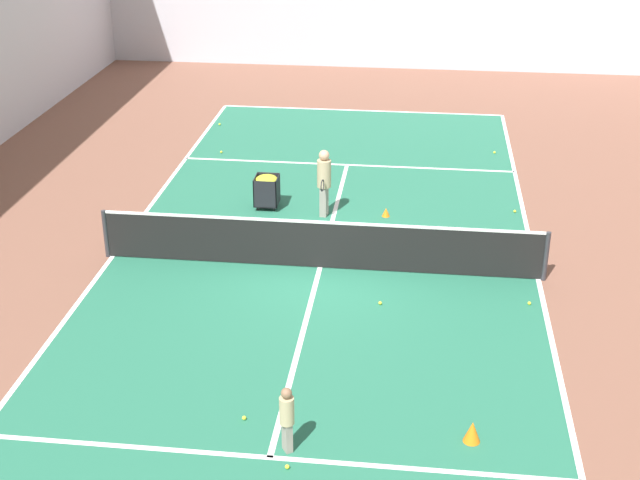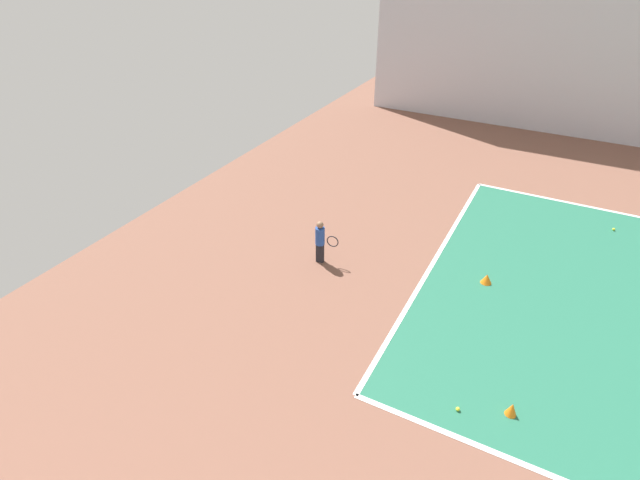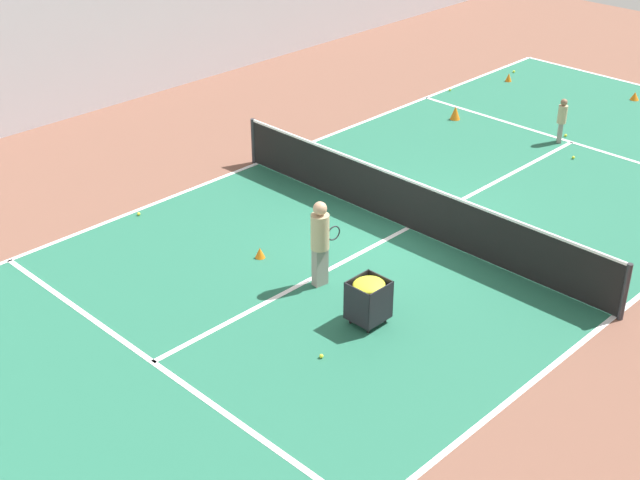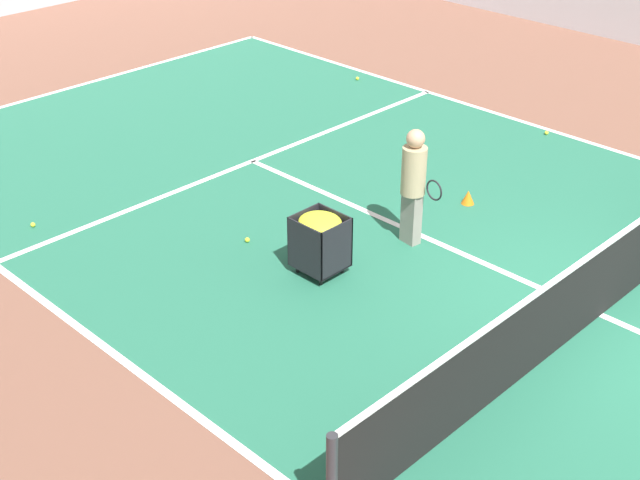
{
  "view_description": "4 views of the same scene",
  "coord_description": "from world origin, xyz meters",
  "px_view_note": "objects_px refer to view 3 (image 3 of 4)",
  "views": [
    {
      "loc": [
        1.99,
        -16.61,
        8.51
      ],
      "look_at": [
        0.0,
        0.0,
        0.64
      ],
      "focal_mm": 50.0,
      "sensor_mm": 36.0,
      "label": 1
    },
    {
      "loc": [
        9.77,
        -9.24,
        6.65
      ],
      "look_at": [
        1.33,
        -13.71,
        0.59
      ],
      "focal_mm": 28.0,
      "sensor_mm": 36.0,
      "label": 2
    },
    {
      "loc": [
        -9.77,
        12.44,
        8.41
      ],
      "look_at": [
        -0.23,
        2.75,
        0.9
      ],
      "focal_mm": 50.0,
      "sensor_mm": 36.0,
      "label": 3
    },
    {
      "loc": [
        -8.59,
        -3.79,
        6.02
      ],
      "look_at": [
        -1.66,
        3.06,
        0.48
      ],
      "focal_mm": 50.0,
      "sensor_mm": 36.0,
      "label": 4
    }
  ],
  "objects_px": {
    "training_cone_0": "(455,113)",
    "training_cone_1": "(635,96)",
    "coach_at_net": "(320,238)",
    "tennis_net": "(409,203)",
    "ball_cart": "(369,293)",
    "child_midcourt": "(562,118)"
  },
  "relations": [
    {
      "from": "training_cone_1",
      "to": "training_cone_0",
      "type": "bearing_deg",
      "value": 60.43
    },
    {
      "from": "tennis_net",
      "to": "ball_cart",
      "type": "distance_m",
      "value": 3.48
    },
    {
      "from": "tennis_net",
      "to": "ball_cart",
      "type": "height_order",
      "value": "tennis_net"
    },
    {
      "from": "training_cone_1",
      "to": "tennis_net",
      "type": "bearing_deg",
      "value": 92.01
    },
    {
      "from": "training_cone_0",
      "to": "training_cone_1",
      "type": "bearing_deg",
      "value": -119.57
    },
    {
      "from": "training_cone_1",
      "to": "coach_at_net",
      "type": "bearing_deg",
      "value": 92.62
    },
    {
      "from": "child_midcourt",
      "to": "ball_cart",
      "type": "distance_m",
      "value": 9.29
    },
    {
      "from": "tennis_net",
      "to": "training_cone_1",
      "type": "relative_size",
      "value": 38.79
    },
    {
      "from": "coach_at_net",
      "to": "training_cone_1",
      "type": "relative_size",
      "value": 6.82
    },
    {
      "from": "training_cone_1",
      "to": "ball_cart",
      "type": "bearing_deg",
      "value": 98.7
    },
    {
      "from": "training_cone_0",
      "to": "tennis_net",
      "type": "bearing_deg",
      "value": 118.41
    },
    {
      "from": "child_midcourt",
      "to": "tennis_net",
      "type": "bearing_deg",
      "value": -30.62
    },
    {
      "from": "tennis_net",
      "to": "ball_cart",
      "type": "relative_size",
      "value": 11.43
    },
    {
      "from": "coach_at_net",
      "to": "ball_cart",
      "type": "bearing_deg",
      "value": -94.64
    },
    {
      "from": "child_midcourt",
      "to": "ball_cart",
      "type": "xyz_separation_m",
      "value": [
        -1.89,
        9.1,
        -0.06
      ]
    },
    {
      "from": "tennis_net",
      "to": "coach_at_net",
      "type": "bearing_deg",
      "value": 94.86
    },
    {
      "from": "coach_at_net",
      "to": "child_midcourt",
      "type": "relative_size",
      "value": 1.48
    },
    {
      "from": "tennis_net",
      "to": "ball_cart",
      "type": "xyz_separation_m",
      "value": [
        -1.66,
        3.06,
        0.02
      ]
    },
    {
      "from": "coach_at_net",
      "to": "training_cone_1",
      "type": "distance_m",
      "value": 12.89
    },
    {
      "from": "coach_at_net",
      "to": "training_cone_1",
      "type": "bearing_deg",
      "value": 10.52
    },
    {
      "from": "coach_at_net",
      "to": "training_cone_0",
      "type": "relative_size",
      "value": 4.71
    },
    {
      "from": "coach_at_net",
      "to": "training_cone_0",
      "type": "bearing_deg",
      "value": 29.16
    }
  ]
}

